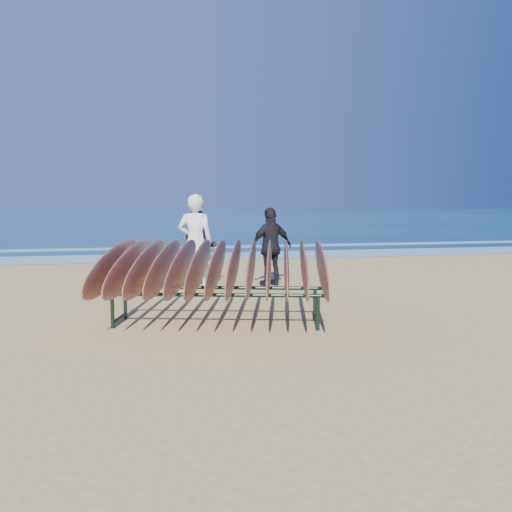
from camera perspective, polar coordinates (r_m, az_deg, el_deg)
The scene contains 8 objects.
ground at distance 8.13m, azimuth 1.20°, elevation -7.24°, with size 120.00×120.00×0.00m, color tan.
ocean at distance 62.76m, azimuth -10.50°, elevation 4.10°, with size 160.00×160.00×0.00m, color navy.
foam_near at distance 17.89m, azimuth -6.21°, elevation -0.05°, with size 160.00×160.00×0.00m, color white.
foam_far at distance 21.36m, azimuth -7.19°, elevation 0.89°, with size 160.00×160.00×0.00m, color white.
surfboard_rack at distance 8.04m, azimuth -4.17°, elevation -1.18°, with size 3.77×3.49×1.34m.
person_white at distance 11.28m, azimuth -6.40°, elevation 1.48°, with size 0.72×0.47×1.98m, color white.
person_dark_a at distance 11.91m, azimuth -6.01°, elevation 0.86°, with size 0.79×0.62×1.62m, color black.
person_dark_b at distance 11.69m, azimuth 1.60°, elevation 0.98°, with size 0.99×0.41×1.70m, color black.
Camera 1 is at (-1.83, -7.71, 1.85)m, focal length 38.00 mm.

